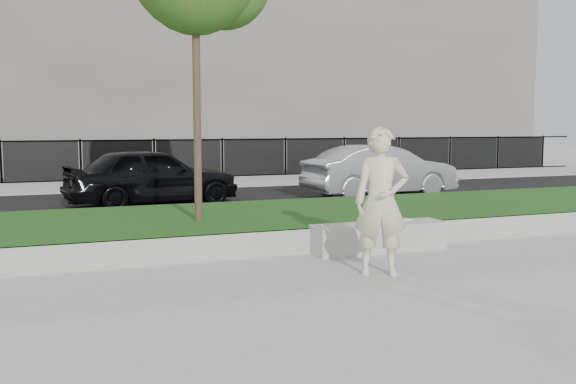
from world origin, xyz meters
name	(u,v)px	position (x,y,z in m)	size (l,w,h in m)	color
ground	(336,267)	(0.00, 0.00, 0.00)	(90.00, 90.00, 0.00)	gray
grass_bank	(267,224)	(0.00, 3.00, 0.20)	(34.00, 4.00, 0.40)	#0D350D
grass_kerb	(308,241)	(0.00, 1.04, 0.20)	(34.00, 0.08, 0.40)	gray
street	(199,201)	(0.00, 8.50, 0.02)	(34.00, 7.00, 0.04)	black
far_pavement	(168,185)	(0.00, 13.00, 0.06)	(34.00, 3.00, 0.12)	gray
iron_fence	(174,172)	(0.00, 12.00, 0.54)	(32.00, 0.30, 1.50)	slate
building_facade	(135,55)	(0.00, 20.00, 5.00)	(34.00, 10.00, 10.00)	#5B5650
stone_bench	(379,237)	(1.15, 0.80, 0.23)	(2.25, 0.56, 0.46)	gray
man	(381,202)	(0.37, -0.64, 1.01)	(0.73, 0.48, 2.02)	beige
book	(404,220)	(1.69, 0.92, 0.47)	(0.20, 0.15, 0.02)	beige
car_dark	(152,176)	(-1.32, 7.95, 0.77)	(1.72, 4.28, 1.46)	black
car_silver	(380,171)	(4.94, 7.53, 0.76)	(1.52, 4.36, 1.44)	#9A9CA3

